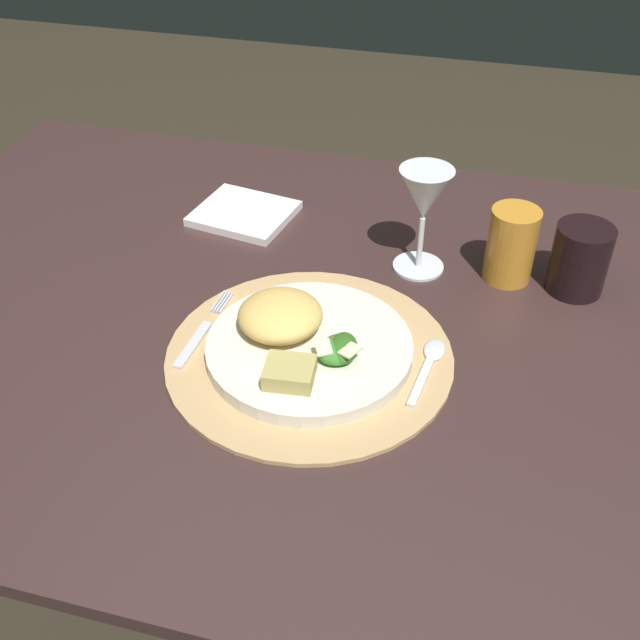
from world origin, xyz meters
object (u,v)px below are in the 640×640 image
at_px(amber_tumbler, 511,245).
at_px(dark_tumbler, 580,259).
at_px(napkin, 244,213).
at_px(fork, 202,332).
at_px(spoon, 430,360).
at_px(dining_table, 337,406).
at_px(wine_glass, 424,199).
at_px(dinner_plate, 309,348).

bearing_deg(amber_tumbler, dark_tumbler, -3.00).
bearing_deg(napkin, fork, -80.97).
bearing_deg(fork, amber_tumbler, 32.83).
xyz_separation_m(spoon, napkin, (-0.33, 0.27, -0.00)).
distance_m(napkin, dark_tumbler, 0.50).
height_order(fork, napkin, napkin).
xyz_separation_m(dining_table, amber_tumbler, (0.20, 0.15, 0.21)).
bearing_deg(wine_glass, fork, -136.79).
height_order(dinner_plate, spoon, dinner_plate).
xyz_separation_m(fork, dark_tumbler, (0.45, 0.23, 0.04)).
bearing_deg(fork, spoon, 4.13).
bearing_deg(spoon, dark_tumbler, 51.29).
relative_size(napkin, dark_tumbler, 1.48).
bearing_deg(fork, dining_table, 27.63).
bearing_deg(fork, dinner_plate, -1.33).
height_order(amber_tumbler, dark_tumbler, amber_tumbler).
relative_size(fork, dark_tumbler, 1.65).
height_order(spoon, amber_tumbler, amber_tumbler).
bearing_deg(amber_tumbler, dinner_plate, -132.92).
relative_size(dining_table, fork, 8.81).
bearing_deg(fork, wine_glass, 43.21).
xyz_separation_m(spoon, amber_tumbler, (0.07, 0.21, 0.04)).
bearing_deg(dining_table, wine_glass, 60.22).
distance_m(fork, napkin, 0.29).
bearing_deg(napkin, wine_glass, -13.60).
bearing_deg(dinner_plate, napkin, 122.35).
height_order(spoon, wine_glass, wine_glass).
xyz_separation_m(fork, napkin, (-0.05, 0.29, -0.00)).
distance_m(dining_table, fork, 0.24).
height_order(wine_glass, dark_tumbler, wine_glass).
height_order(dinner_plate, dark_tumbler, dark_tumbler).
distance_m(fork, dark_tumbler, 0.50).
bearing_deg(dining_table, fork, -152.37).
bearing_deg(spoon, amber_tumbler, 70.45).
xyz_separation_m(dinner_plate, fork, (-0.14, 0.00, -0.01)).
xyz_separation_m(dinner_plate, napkin, (-0.19, 0.29, -0.01)).
bearing_deg(dining_table, dark_tumbler, 26.33).
relative_size(dinner_plate, napkin, 1.76).
bearing_deg(dining_table, amber_tumbler, 36.49).
bearing_deg(amber_tumbler, fork, -147.17).
relative_size(spoon, napkin, 0.89).
distance_m(wine_glass, amber_tumbler, 0.13).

